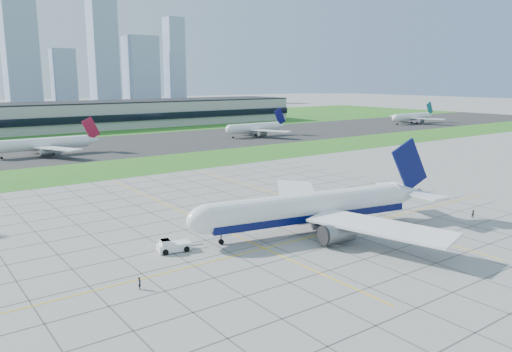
{
  "coord_description": "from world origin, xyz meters",
  "views": [
    {
      "loc": [
        -60.28,
        -68.05,
        29.14
      ],
      "look_at": [
        6.69,
        23.22,
        7.0
      ],
      "focal_mm": 35.0,
      "sensor_mm": 36.0,
      "label": 1
    }
  ],
  "objects_px": {
    "pushback_tug": "(172,246)",
    "crew_near": "(140,283)",
    "crew_far": "(473,214)",
    "distant_jet_1": "(45,144)",
    "airliner": "(312,208)",
    "distant_jet_3": "(413,117)",
    "distant_jet_2": "(255,128)"
  },
  "relations": [
    {
      "from": "distant_jet_1",
      "to": "crew_far",
      "type": "bearing_deg",
      "value": -70.89
    },
    {
      "from": "airliner",
      "to": "pushback_tug",
      "type": "bearing_deg",
      "value": 179.91
    },
    {
      "from": "distant_jet_3",
      "to": "airliner",
      "type": "bearing_deg",
      "value": -147.64
    },
    {
      "from": "distant_jet_2",
      "to": "distant_jet_1",
      "type": "bearing_deg",
      "value": -178.06
    },
    {
      "from": "crew_near",
      "to": "distant_jet_1",
      "type": "relative_size",
      "value": 0.04
    },
    {
      "from": "crew_far",
      "to": "distant_jet_2",
      "type": "distance_m",
      "value": 159.23
    },
    {
      "from": "crew_near",
      "to": "crew_far",
      "type": "height_order",
      "value": "crew_near"
    },
    {
      "from": "airliner",
      "to": "crew_near",
      "type": "relative_size",
      "value": 29.31
    },
    {
      "from": "distant_jet_1",
      "to": "distant_jet_2",
      "type": "height_order",
      "value": "same"
    },
    {
      "from": "distant_jet_2",
      "to": "distant_jet_3",
      "type": "xyz_separation_m",
      "value": [
        127.54,
        -1.11,
        0.0
      ]
    },
    {
      "from": "distant_jet_1",
      "to": "distant_jet_2",
      "type": "relative_size",
      "value": 1.0
    },
    {
      "from": "distant_jet_1",
      "to": "airliner",
      "type": "bearing_deg",
      "value": -82.93
    },
    {
      "from": "crew_far",
      "to": "distant_jet_3",
      "type": "relative_size",
      "value": 0.04
    },
    {
      "from": "crew_far",
      "to": "distant_jet_2",
      "type": "relative_size",
      "value": 0.04
    },
    {
      "from": "crew_far",
      "to": "distant_jet_1",
      "type": "height_order",
      "value": "distant_jet_1"
    },
    {
      "from": "distant_jet_1",
      "to": "distant_jet_2",
      "type": "bearing_deg",
      "value": 1.94
    },
    {
      "from": "pushback_tug",
      "to": "distant_jet_2",
      "type": "relative_size",
      "value": 0.19
    },
    {
      "from": "crew_near",
      "to": "distant_jet_1",
      "type": "bearing_deg",
      "value": 13.41
    },
    {
      "from": "pushback_tug",
      "to": "distant_jet_3",
      "type": "xyz_separation_m",
      "value": [
        241.4,
        130.38,
        3.48
      ]
    },
    {
      "from": "pushback_tug",
      "to": "distant_jet_3",
      "type": "relative_size",
      "value": 0.19
    },
    {
      "from": "crew_near",
      "to": "pushback_tug",
      "type": "bearing_deg",
      "value": -21.41
    },
    {
      "from": "pushback_tug",
      "to": "crew_near",
      "type": "distance_m",
      "value": 15.79
    },
    {
      "from": "crew_near",
      "to": "distant_jet_2",
      "type": "bearing_deg",
      "value": -18.95
    },
    {
      "from": "distant_jet_3",
      "to": "crew_far",
      "type": "bearing_deg",
      "value": -140.33
    },
    {
      "from": "airliner",
      "to": "crew_near",
      "type": "distance_m",
      "value": 38.68
    },
    {
      "from": "crew_far",
      "to": "distant_jet_1",
      "type": "bearing_deg",
      "value": 126.46
    },
    {
      "from": "crew_near",
      "to": "crew_far",
      "type": "relative_size",
      "value": 1.07
    },
    {
      "from": "distant_jet_2",
      "to": "airliner",
      "type": "bearing_deg",
      "value": -122.36
    },
    {
      "from": "pushback_tug",
      "to": "distant_jet_1",
      "type": "height_order",
      "value": "distant_jet_1"
    },
    {
      "from": "pushback_tug",
      "to": "crew_far",
      "type": "xyz_separation_m",
      "value": [
        61.48,
        -18.83,
        -0.15
      ]
    },
    {
      "from": "pushback_tug",
      "to": "crew_near",
      "type": "bearing_deg",
      "value": -122.41
    },
    {
      "from": "crew_far",
      "to": "distant_jet_3",
      "type": "height_order",
      "value": "distant_jet_3"
    }
  ]
}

